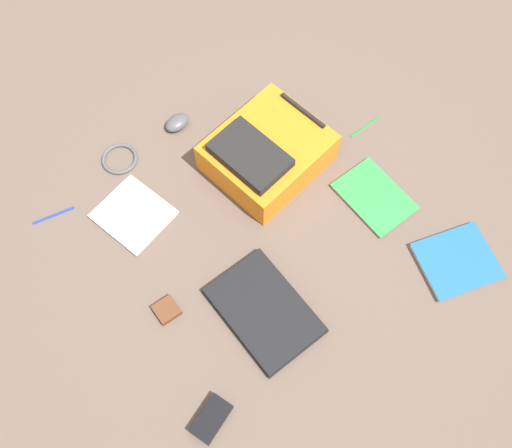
# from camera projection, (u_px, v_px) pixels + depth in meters

# --- Properties ---
(ground_plane) EXTENTS (3.96, 3.96, 0.00)m
(ground_plane) POSITION_uv_depth(u_px,v_px,m) (272.00, 229.00, 2.01)
(ground_plane) COLOR brown
(backpack) EXTENTS (0.38, 0.43, 0.17)m
(backpack) POSITION_uv_depth(u_px,v_px,m) (266.00, 153.00, 2.06)
(backpack) COLOR orange
(backpack) RESTS_ON ground_plane
(laptop) EXTENTS (0.36, 0.25, 0.03)m
(laptop) POSITION_uv_depth(u_px,v_px,m) (264.00, 310.00, 1.87)
(laptop) COLOR black
(laptop) RESTS_ON ground_plane
(book_manual) EXTENTS (0.29, 0.31, 0.02)m
(book_manual) POSITION_uv_depth(u_px,v_px,m) (457.00, 261.00, 1.95)
(book_manual) COLOR silver
(book_manual) RESTS_ON ground_plane
(book_comic) EXTENTS (0.28, 0.26, 0.02)m
(book_comic) POSITION_uv_depth(u_px,v_px,m) (134.00, 215.00, 2.03)
(book_comic) COLOR silver
(book_comic) RESTS_ON ground_plane
(book_red) EXTENTS (0.27, 0.20, 0.01)m
(book_red) POSITION_uv_depth(u_px,v_px,m) (374.00, 197.00, 2.06)
(book_red) COLOR silver
(book_red) RESTS_ON ground_plane
(computer_mouse) EXTENTS (0.07, 0.10, 0.04)m
(computer_mouse) POSITION_uv_depth(u_px,v_px,m) (178.00, 122.00, 2.18)
(computer_mouse) COLOR #4C4C51
(computer_mouse) RESTS_ON ground_plane
(cable_coil) EXTENTS (0.13, 0.13, 0.01)m
(cable_coil) POSITION_uv_depth(u_px,v_px,m) (120.00, 159.00, 2.13)
(cable_coil) COLOR #4C4C51
(cable_coil) RESTS_ON ground_plane
(power_brick) EXTENTS (0.11, 0.15, 0.03)m
(power_brick) POSITION_uv_depth(u_px,v_px,m) (211.00, 419.00, 1.73)
(power_brick) COLOR black
(power_brick) RESTS_ON ground_plane
(pen_black) EXTENTS (0.05, 0.15, 0.01)m
(pen_black) POSITION_uv_depth(u_px,v_px,m) (53.00, 215.00, 2.03)
(pen_black) COLOR #1933B2
(pen_black) RESTS_ON ground_plane
(pen_blue) EXTENTS (0.01, 0.15, 0.01)m
(pen_blue) POSITION_uv_depth(u_px,v_px,m) (366.00, 126.00, 2.19)
(pen_blue) COLOR #198C33
(pen_blue) RESTS_ON ground_plane
(earbud_pouch) EXTENTS (0.08, 0.08, 0.02)m
(earbud_pouch) POSITION_uv_depth(u_px,v_px,m) (167.00, 310.00, 1.88)
(earbud_pouch) COLOR #59331E
(earbud_pouch) RESTS_ON ground_plane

